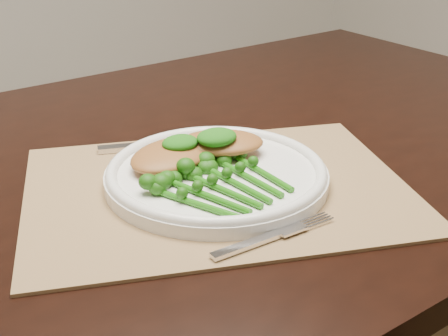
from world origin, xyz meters
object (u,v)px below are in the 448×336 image
placemat (217,188)px  dinner_plate (217,174)px  chicken_fillet_left (172,155)px  broccolini_bundle (230,187)px

placemat → dinner_plate: 0.02m
dinner_plate → chicken_fillet_left: bearing=127.9°
dinner_plate → chicken_fillet_left: size_ratio=2.25×
broccolini_bundle → chicken_fillet_left: bearing=89.1°
placemat → dinner_plate: (0.01, 0.01, 0.02)m
placemat → dinner_plate: size_ratio=1.67×
chicken_fillet_left → broccolini_bundle: size_ratio=0.69×
placemat → broccolini_bundle: bearing=-81.9°
dinner_plate → chicken_fillet_left: chicken_fillet_left is taller
placemat → broccolini_bundle: broccolini_bundle is taller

